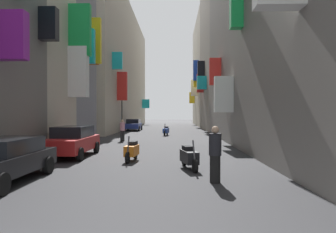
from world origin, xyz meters
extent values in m
plane|color=#2D2D30|center=(0.00, 30.00, 0.00)|extent=(140.00, 140.00, 0.00)
cube|color=purple|center=(-4.44, 7.93, 4.82)|extent=(1.13, 0.45, 1.70)
cube|color=black|center=(-4.60, 11.47, 6.28)|extent=(0.81, 0.49, 1.52)
cube|color=green|center=(-4.36, 15.31, 7.06)|extent=(1.28, 0.41, 3.06)
cube|color=white|center=(-4.45, 15.30, 4.57)|extent=(1.11, 0.61, 2.99)
cube|color=gray|center=(-8.00, 18.97, 10.30)|extent=(6.00, 4.84, 20.60)
cube|color=yellow|center=(-4.45, 18.53, 7.21)|extent=(1.10, 0.38, 3.19)
cube|color=orange|center=(-4.58, 18.78, 6.45)|extent=(0.85, 0.56, 1.70)
cube|color=#19B2BF|center=(-4.50, 17.23, 6.53)|extent=(1.00, 0.43, 2.27)
cube|color=#BCB29E|center=(-8.00, 42.14, 8.77)|extent=(6.00, 35.72, 17.54)
cube|color=red|center=(-4.47, 30.11, 5.08)|extent=(1.05, 0.56, 3.09)
cube|color=#19B2BF|center=(-4.31, 54.65, 3.95)|extent=(1.38, 0.35, 1.67)
cube|color=#19B2BF|center=(-4.50, 27.53, 7.41)|extent=(1.01, 0.43, 1.70)
cube|color=white|center=(4.41, 16.75, 3.32)|extent=(1.18, 0.53, 2.28)
cube|color=red|center=(4.53, 21.74, 5.47)|extent=(0.93, 0.38, 2.17)
cube|color=green|center=(4.66, 14.11, 8.11)|extent=(0.67, 0.64, 2.70)
cube|color=gray|center=(8.00, 35.83, 10.35)|extent=(6.00, 12.51, 20.69)
cube|color=red|center=(4.58, 36.50, 6.04)|extent=(0.85, 0.62, 2.41)
cube|color=#19B2BF|center=(4.44, 32.70, 5.71)|extent=(1.12, 0.56, 1.53)
cube|color=black|center=(4.55, 34.91, 7.14)|extent=(0.90, 0.35, 2.99)
cube|color=#BCB29E|center=(8.00, 51.09, 9.23)|extent=(6.00, 17.83, 18.47)
cube|color=yellow|center=(4.50, 54.13, 5.07)|extent=(1.00, 0.46, 2.10)
cube|color=white|center=(4.46, 46.45, 6.26)|extent=(1.09, 0.53, 2.60)
cube|color=blue|center=(4.57, 44.30, 8.81)|extent=(0.86, 0.44, 3.17)
cube|color=yellow|center=(4.60, 44.59, 7.58)|extent=(0.79, 0.48, 2.65)
cube|color=navy|center=(-3.80, 33.90, 0.59)|extent=(1.71, 4.03, 0.58)
cube|color=black|center=(-3.80, 34.10, 1.15)|extent=(1.51, 2.25, 0.53)
cylinder|color=black|center=(-2.95, 32.57, 0.30)|extent=(0.18, 0.60, 0.60)
cylinder|color=black|center=(-4.66, 32.57, 0.30)|extent=(0.18, 0.60, 0.60)
cylinder|color=black|center=(-2.95, 35.23, 0.30)|extent=(0.18, 0.60, 0.60)
cylinder|color=black|center=(-4.66, 35.23, 0.30)|extent=(0.18, 0.60, 0.60)
cube|color=#B21E1E|center=(-3.69, 11.97, 0.62)|extent=(1.66, 4.09, 0.64)
cube|color=black|center=(-3.69, 12.17, 1.21)|extent=(1.46, 2.29, 0.53)
cylinder|color=black|center=(-2.86, 10.62, 0.30)|extent=(0.18, 0.60, 0.60)
cylinder|color=black|center=(-4.52, 10.62, 0.30)|extent=(0.18, 0.60, 0.60)
cylinder|color=black|center=(-2.86, 13.32, 0.30)|extent=(0.18, 0.60, 0.60)
cylinder|color=black|center=(-4.52, 13.32, 0.30)|extent=(0.18, 0.60, 0.60)
cube|color=black|center=(-3.92, 6.46, 0.58)|extent=(1.67, 4.23, 0.56)
cube|color=black|center=(-3.92, 6.67, 1.10)|extent=(1.47, 2.37, 0.48)
cylinder|color=black|center=(-3.08, 5.06, 0.30)|extent=(0.18, 0.60, 0.60)
cylinder|color=black|center=(-3.08, 7.86, 0.30)|extent=(0.18, 0.60, 0.60)
cylinder|color=black|center=(-4.75, 7.86, 0.30)|extent=(0.18, 0.60, 0.60)
cube|color=#2D4CAD|center=(0.44, 25.92, 0.46)|extent=(0.60, 1.25, 0.45)
cube|color=black|center=(0.47, 26.14, 0.77)|extent=(0.39, 0.60, 0.16)
cylinder|color=#4C4C51|center=(0.36, 25.33, 0.79)|extent=(0.10, 0.28, 0.68)
cylinder|color=black|center=(0.34, 25.18, 0.24)|extent=(0.17, 0.49, 0.48)
cylinder|color=black|center=(0.54, 26.67, 0.24)|extent=(0.17, 0.49, 0.48)
cube|color=orange|center=(-0.60, 10.73, 0.46)|extent=(0.56, 1.12, 0.45)
cube|color=black|center=(-0.58, 10.93, 0.77)|extent=(0.38, 0.59, 0.16)
cylinder|color=#4C4C51|center=(-0.67, 10.19, 0.79)|extent=(0.09, 0.28, 0.68)
cylinder|color=black|center=(-0.68, 10.06, 0.24)|extent=(0.15, 0.49, 0.48)
cylinder|color=black|center=(-0.53, 11.40, 0.24)|extent=(0.15, 0.49, 0.48)
cube|color=black|center=(1.85, 8.88, 0.46)|extent=(0.70, 1.26, 0.45)
cube|color=black|center=(1.79, 9.10, 0.77)|extent=(0.44, 0.62, 0.16)
cylinder|color=#4C4C51|center=(1.98, 8.30, 0.79)|extent=(0.12, 0.28, 0.68)
cylinder|color=black|center=(2.02, 8.16, 0.24)|extent=(0.21, 0.49, 0.48)
cylinder|color=black|center=(1.67, 9.61, 0.24)|extent=(0.21, 0.49, 0.48)
cylinder|color=black|center=(2.53, 6.68, 0.42)|extent=(0.45, 0.45, 0.83)
cylinder|color=black|center=(2.53, 6.68, 1.16)|extent=(0.53, 0.53, 0.66)
sphere|color=tan|center=(2.53, 6.68, 1.61)|extent=(0.23, 0.23, 0.23)
cylinder|color=#242424|center=(-2.69, 20.14, 0.39)|extent=(0.45, 0.45, 0.79)
cylinder|color=pink|center=(-2.69, 20.14, 1.10)|extent=(0.54, 0.54, 0.63)
sphere|color=tan|center=(-2.69, 20.14, 1.52)|extent=(0.21, 0.21, 0.21)
cylinder|color=#2D2D2D|center=(-4.59, 30.52, 1.98)|extent=(0.12, 0.12, 3.97)
cube|color=black|center=(-4.59, 30.52, 4.34)|extent=(0.26, 0.26, 0.75)
sphere|color=red|center=(-4.59, 30.38, 4.59)|extent=(0.14, 0.14, 0.14)
sphere|color=orange|center=(-4.59, 30.38, 4.34)|extent=(0.14, 0.14, 0.14)
sphere|color=green|center=(-4.59, 30.38, 4.09)|extent=(0.14, 0.14, 0.14)
camera|label=1|loc=(1.31, -2.35, 2.10)|focal=31.87mm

